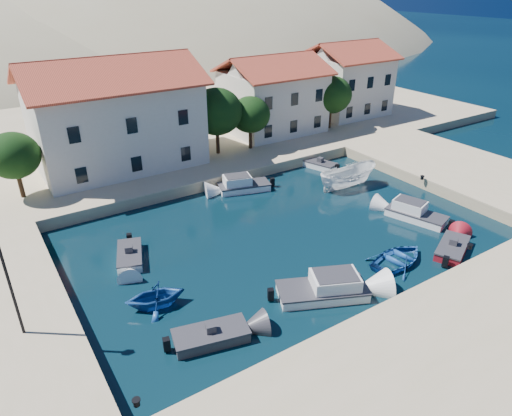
# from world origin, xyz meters

# --- Properties ---
(ground) EXTENTS (400.00, 400.00, 0.00)m
(ground) POSITION_xyz_m (0.00, 0.00, 0.00)
(ground) COLOR black
(ground) RESTS_ON ground
(quay_south) EXTENTS (52.00, 12.00, 1.00)m
(quay_south) POSITION_xyz_m (0.00, -6.00, 0.50)
(quay_south) COLOR tan
(quay_south) RESTS_ON ground
(quay_east) EXTENTS (11.00, 20.00, 1.00)m
(quay_east) POSITION_xyz_m (20.50, 10.00, 0.50)
(quay_east) COLOR tan
(quay_east) RESTS_ON ground
(quay_north) EXTENTS (80.00, 36.00, 1.00)m
(quay_north) POSITION_xyz_m (2.00, 38.00, 0.50)
(quay_north) COLOR tan
(quay_north) RESTS_ON ground
(hills) EXTENTS (254.00, 176.00, 99.00)m
(hills) POSITION_xyz_m (20.64, 123.62, -23.40)
(hills) COLOR tan
(hills) RESTS_ON ground
(building_left) EXTENTS (14.70, 9.45, 9.70)m
(building_left) POSITION_xyz_m (-6.00, 28.00, 5.94)
(building_left) COLOR beige
(building_left) RESTS_ON quay_north
(building_mid) EXTENTS (10.50, 8.40, 8.30)m
(building_mid) POSITION_xyz_m (12.00, 29.00, 5.22)
(building_mid) COLOR beige
(building_mid) RESTS_ON quay_north
(building_right) EXTENTS (9.45, 8.40, 8.80)m
(building_right) POSITION_xyz_m (24.00, 30.00, 5.47)
(building_right) COLOR beige
(building_right) RESTS_ON quay_north
(trees) EXTENTS (37.30, 5.30, 6.45)m
(trees) POSITION_xyz_m (4.51, 25.46, 4.84)
(trees) COLOR #382314
(trees) RESTS_ON quay_north
(lamppost) EXTENTS (0.35, 0.25, 6.22)m
(lamppost) POSITION_xyz_m (-17.50, 8.00, 4.75)
(lamppost) COLOR black
(lamppost) RESTS_ON quay_west
(bollards) EXTENTS (29.36, 9.56, 0.30)m
(bollards) POSITION_xyz_m (2.80, 3.87, 1.15)
(bollards) COLOR black
(bollards) RESTS_ON ground
(motorboat_grey_sw) EXTENTS (4.14, 2.55, 1.25)m
(motorboat_grey_sw) POSITION_xyz_m (-9.51, 3.44, 0.29)
(motorboat_grey_sw) COLOR #36343A
(motorboat_grey_sw) RESTS_ON ground
(cabin_cruiser_south) EXTENTS (5.68, 4.18, 1.60)m
(cabin_cruiser_south) POSITION_xyz_m (-2.31, 3.18, 0.48)
(cabin_cruiser_south) COLOR white
(cabin_cruiser_south) RESTS_ON ground
(rowboat_south) EXTENTS (4.69, 3.58, 0.91)m
(rowboat_south) POSITION_xyz_m (4.13, 3.17, 0.00)
(rowboat_south) COLOR #1B4B94
(rowboat_south) RESTS_ON ground
(motorboat_red_se) EXTENTS (4.05, 3.04, 1.25)m
(motorboat_red_se) POSITION_xyz_m (8.18, 2.05, 0.30)
(motorboat_red_se) COLOR maroon
(motorboat_red_se) RESTS_ON ground
(cabin_cruiser_east) EXTENTS (3.10, 4.83, 1.60)m
(cabin_cruiser_east) POSITION_xyz_m (9.92, 6.53, 0.48)
(cabin_cruiser_east) COLOR white
(cabin_cruiser_east) RESTS_ON ground
(boat_east) EXTENTS (5.94, 2.68, 2.23)m
(boat_east) POSITION_xyz_m (9.62, 13.90, 0.00)
(boat_east) COLOR white
(boat_east) RESTS_ON ground
(motorboat_white_ne) EXTENTS (2.49, 3.55, 1.25)m
(motorboat_white_ne) POSITION_xyz_m (10.64, 18.81, 0.30)
(motorboat_white_ne) COLOR white
(motorboat_white_ne) RESTS_ON ground
(rowboat_west) EXTENTS (3.82, 3.46, 1.75)m
(rowboat_west) POSITION_xyz_m (-10.84, 7.59, 0.00)
(rowboat_west) COLOR #1B4B94
(rowboat_west) RESTS_ON ground
(motorboat_white_west) EXTENTS (2.62, 3.83, 1.25)m
(motorboat_white_west) POSITION_xyz_m (-10.48, 13.03, 0.30)
(motorboat_white_west) COLOR white
(motorboat_white_west) RESTS_ON ground
(cabin_cruiser_north) EXTENTS (4.79, 3.02, 1.60)m
(cabin_cruiser_north) POSITION_xyz_m (1.66, 18.36, 0.48)
(cabin_cruiser_north) COLOR white
(cabin_cruiser_north) RESTS_ON ground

